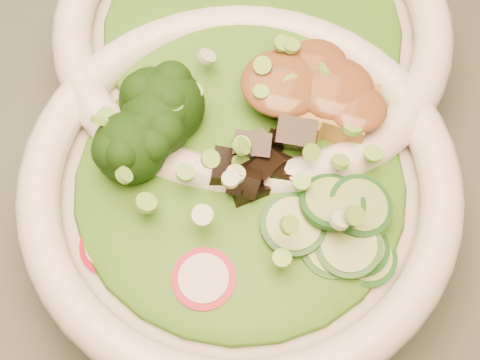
% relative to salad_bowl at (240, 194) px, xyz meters
% --- Properties ---
extents(salad_bowl, '(0.29, 0.29, 0.08)m').
position_rel_salad_bowl_xyz_m(salad_bowl, '(0.00, 0.00, 0.00)').
color(salad_bowl, white).
rests_on(salad_bowl, dining_table).
extents(side_bowl, '(0.30, 0.30, 0.08)m').
position_rel_salad_bowl_xyz_m(side_bowl, '(-0.03, 0.13, 0.00)').
color(side_bowl, white).
rests_on(side_bowl, dining_table).
extents(lettuce_bed, '(0.22, 0.22, 0.03)m').
position_rel_salad_bowl_xyz_m(lettuce_bed, '(0.00, -0.00, 0.02)').
color(lettuce_bed, '#1C5612').
rests_on(lettuce_bed, salad_bowl).
extents(side_lettuce, '(0.20, 0.20, 0.02)m').
position_rel_salad_bowl_xyz_m(side_lettuce, '(-0.03, 0.13, 0.02)').
color(side_lettuce, '#1C5612').
rests_on(side_lettuce, side_bowl).
extents(broccoli_florets, '(0.09, 0.08, 0.05)m').
position_rel_salad_bowl_xyz_m(broccoli_florets, '(-0.06, 0.02, 0.04)').
color(broccoli_florets, black).
rests_on(broccoli_florets, salad_bowl).
extents(radish_slices, '(0.12, 0.05, 0.02)m').
position_rel_salad_bowl_xyz_m(radish_slices, '(-0.02, -0.07, 0.03)').
color(radish_slices, maroon).
rests_on(radish_slices, salad_bowl).
extents(cucumber_slices, '(0.08, 0.08, 0.04)m').
position_rel_salad_bowl_xyz_m(cucumber_slices, '(0.07, -0.02, 0.04)').
color(cucumber_slices, '#87A45B').
rests_on(cucumber_slices, salad_bowl).
extents(mushroom_heap, '(0.08, 0.08, 0.04)m').
position_rel_salad_bowl_xyz_m(mushroom_heap, '(0.00, 0.01, 0.04)').
color(mushroom_heap, black).
rests_on(mushroom_heap, salad_bowl).
extents(tofu_cubes, '(0.10, 0.07, 0.04)m').
position_rel_salad_bowl_xyz_m(tofu_cubes, '(0.02, 0.06, 0.04)').
color(tofu_cubes, olive).
rests_on(tofu_cubes, salad_bowl).
extents(peanut_sauce, '(0.08, 0.06, 0.02)m').
position_rel_salad_bowl_xyz_m(peanut_sauce, '(0.02, 0.06, 0.05)').
color(peanut_sauce, brown).
rests_on(peanut_sauce, tofu_cubes).
extents(scallion_garnish, '(0.21, 0.21, 0.03)m').
position_rel_salad_bowl_xyz_m(scallion_garnish, '(0.00, -0.00, 0.05)').
color(scallion_garnish, '#70B53F').
rests_on(scallion_garnish, salad_bowl).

